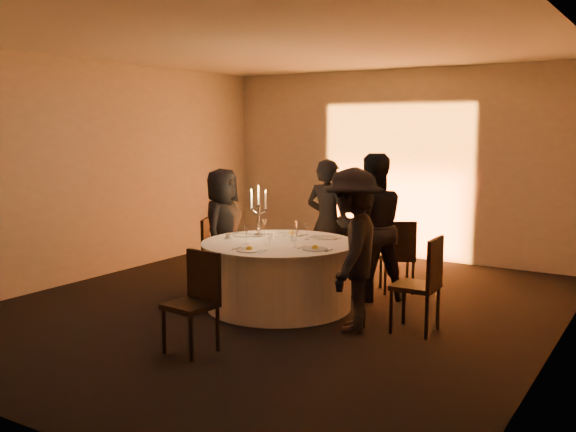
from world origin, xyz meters
The scene contains 33 objects.
floor centered at (0.00, 0.00, 0.00)m, with size 7.00×7.00×0.00m, color black.
ceiling centered at (0.00, 0.00, 3.00)m, with size 7.00×7.00×0.00m, color silver.
wall_back centered at (0.00, 3.50, 1.50)m, with size 7.00×7.00×0.00m, color #A49F98.
wall_front centered at (0.00, -3.50, 1.50)m, with size 7.00×7.00×0.00m, color #A49F98.
wall_left centered at (-3.00, 0.00, 1.50)m, with size 7.00×7.00×0.00m, color #A49F98.
wall_right centered at (3.00, 0.00, 1.50)m, with size 7.00×7.00×0.00m, color #A49F98.
uplighter_fixture centered at (0.00, 3.20, 0.05)m, with size 0.25×0.12×0.10m, color black.
banquet_table centered at (0.00, 0.00, 0.38)m, with size 1.80×1.80×0.77m.
chair_left centered at (-1.50, 0.65, 0.47)m, with size 0.50×0.50×0.85m.
chair_back_left centered at (0.00, 1.64, 0.49)m, with size 0.38×0.38×0.87m.
chair_back_right centered at (0.94, 1.33, 0.52)m, with size 0.56×0.56×0.93m.
chair_right centered at (1.77, -0.04, 0.56)m, with size 0.45×0.45×0.99m.
chair_front centered at (0.13, -1.65, 0.53)m, with size 0.44×0.44×0.93m.
guest_left centered at (-1.05, 0.30, 0.78)m, with size 0.77×0.50×1.57m, color black.
guest_back_left centered at (-0.02, 1.23, 0.84)m, with size 0.61×0.40×1.68m, color black.
guest_back_right centered at (0.77, 0.88, 0.89)m, with size 0.87×0.67×1.78m, color black.
guest_right centered at (1.11, -0.33, 0.84)m, with size 1.09×0.63×1.69m, color black.
plate_left centered at (-0.58, 0.14, 0.78)m, with size 0.36×0.28×0.01m.
plate_back_left centered at (-0.14, 0.51, 0.79)m, with size 0.36×0.28×0.08m.
plate_back_right centered at (0.33, 0.50, 0.78)m, with size 0.35×0.29×0.01m.
plate_right centered at (0.59, -0.19, 0.79)m, with size 0.36×0.28×0.08m.
plate_front centered at (0.01, -0.61, 0.79)m, with size 0.36×0.28×0.08m.
coffee_cup centered at (-0.63, -0.13, 0.80)m, with size 0.11×0.11×0.07m.
candelabra centered at (-0.45, 0.24, 0.99)m, with size 0.26×0.13×0.62m.
wine_glass_a centered at (0.34, -0.19, 0.91)m, with size 0.07×0.07×0.19m.
wine_glass_b centered at (-0.40, 0.19, 0.91)m, with size 0.07×0.07×0.19m.
wine_glass_c centered at (-0.24, -0.31, 0.91)m, with size 0.07×0.07×0.19m.
wine_glass_d centered at (-0.43, 0.34, 0.91)m, with size 0.07×0.07×0.19m.
wine_glass_e centered at (0.20, 0.31, 0.91)m, with size 0.07×0.07×0.19m.
wine_glass_f centered at (0.00, 0.41, 0.91)m, with size 0.07×0.07×0.19m.
tumbler_a centered at (-0.12, 0.01, 0.82)m, with size 0.07×0.07×0.09m, color silver.
tumbler_b centered at (-0.01, -0.23, 0.82)m, with size 0.07×0.07×0.09m, color silver.
tumbler_c centered at (0.11, 0.14, 0.82)m, with size 0.07×0.07×0.09m, color silver.
Camera 1 is at (3.94, -6.15, 2.09)m, focal length 40.00 mm.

